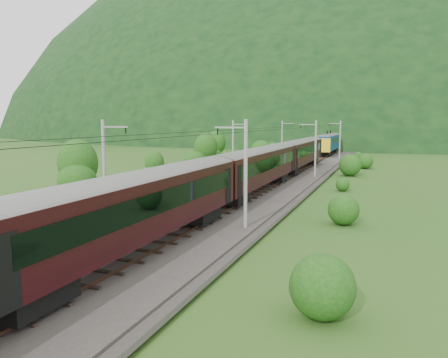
% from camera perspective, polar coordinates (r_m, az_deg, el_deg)
% --- Properties ---
extents(ground, '(600.00, 600.00, 0.00)m').
position_cam_1_polar(ground, '(35.20, -6.90, -5.89)').
color(ground, '#285219').
rests_on(ground, ground).
extents(railbed, '(14.00, 220.00, 0.30)m').
position_cam_1_polar(railbed, '(44.07, -0.86, -2.91)').
color(railbed, '#38332D').
rests_on(railbed, ground).
extents(track_left, '(2.40, 220.00, 0.27)m').
position_cam_1_polar(track_left, '(44.96, -3.70, -2.43)').
color(track_left, brown).
rests_on(track_left, railbed).
extents(track_right, '(2.40, 220.00, 0.27)m').
position_cam_1_polar(track_right, '(43.22, 2.11, -2.83)').
color(track_right, brown).
rests_on(track_right, railbed).
extents(catenary_left, '(2.54, 192.28, 8.00)m').
position_cam_1_polar(catenary_left, '(66.19, 1.24, 4.38)').
color(catenary_left, gray).
rests_on(catenary_left, railbed).
extents(catenary_right, '(2.54, 192.28, 8.00)m').
position_cam_1_polar(catenary_right, '(63.16, 11.79, 4.08)').
color(catenary_right, gray).
rests_on(catenary_right, railbed).
extents(overhead_wires, '(4.83, 198.00, 0.03)m').
position_cam_1_polar(overhead_wires, '(43.35, -0.87, 6.16)').
color(overhead_wires, black).
rests_on(overhead_wires, ground).
extents(mountain_main, '(504.00, 360.00, 244.00)m').
position_cam_1_polar(mountain_main, '(290.83, 17.73, 5.58)').
color(mountain_main, black).
rests_on(mountain_main, ground).
extents(mountain_ridge, '(336.00, 280.00, 132.00)m').
position_cam_1_polar(mountain_ridge, '(357.28, -1.59, 6.23)').
color(mountain_ridge, black).
rests_on(mountain_ridge, ground).
extents(train, '(3.29, 155.80, 5.73)m').
position_cam_1_polar(train, '(36.69, -1.12, 0.81)').
color(train, black).
rests_on(train, ground).
extents(hazard_post_near, '(0.15, 0.15, 1.44)m').
position_cam_1_polar(hazard_post_near, '(62.89, 5.71, 1.00)').
color(hazard_post_near, red).
rests_on(hazard_post_near, railbed).
extents(hazard_post_far, '(0.16, 0.16, 1.47)m').
position_cam_1_polar(hazard_post_far, '(81.64, 9.85, 2.44)').
color(hazard_post_far, red).
rests_on(hazard_post_far, railbed).
extents(signal, '(0.22, 0.22, 2.01)m').
position_cam_1_polar(signal, '(82.39, 6.19, 2.86)').
color(signal, black).
rests_on(signal, railbed).
extents(vegetation_left, '(14.11, 142.62, 6.25)m').
position_cam_1_polar(vegetation_left, '(62.04, -8.48, 2.21)').
color(vegetation_left, '#174612').
rests_on(vegetation_left, ground).
extents(vegetation_right, '(6.09, 105.29, 2.97)m').
position_cam_1_polar(vegetation_right, '(40.76, 14.80, -2.40)').
color(vegetation_right, '#174612').
rests_on(vegetation_right, ground).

